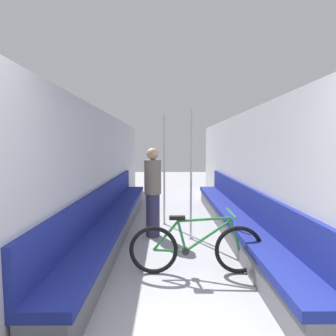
# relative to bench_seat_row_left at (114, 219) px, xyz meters

# --- Properties ---
(wall_left) EXTENTS (0.10, 10.29, 2.25)m
(wall_left) POSITION_rel_bench_seat_row_left_xyz_m (-0.26, -0.12, 0.84)
(wall_left) COLOR #B2B2B7
(wall_left) RESTS_ON ground
(wall_right) EXTENTS (0.10, 10.29, 2.25)m
(wall_right) POSITION_rel_bench_seat_row_left_xyz_m (2.46, -0.12, 0.84)
(wall_right) COLOR #B2B2B7
(wall_right) RESTS_ON ground
(bench_seat_row_left) EXTENTS (0.48, 5.75, 0.91)m
(bench_seat_row_left) POSITION_rel_bench_seat_row_left_xyz_m (0.00, 0.00, 0.00)
(bench_seat_row_left) COLOR #5B5B60
(bench_seat_row_left) RESTS_ON ground
(bench_seat_row_right) EXTENTS (0.48, 5.75, 0.91)m
(bench_seat_row_right) POSITION_rel_bench_seat_row_left_xyz_m (2.20, 0.00, 0.00)
(bench_seat_row_right) COLOR #5B5B60
(bench_seat_row_right) RESTS_ON ground
(bicycle) EXTENTS (1.69, 0.46, 0.79)m
(bicycle) POSITION_rel_bench_seat_row_left_xyz_m (1.32, -1.46, 0.04)
(bicycle) COLOR black
(bicycle) RESTS_ON ground
(grab_pole_near) EXTENTS (0.08, 0.08, 2.23)m
(grab_pole_near) POSITION_rel_bench_seat_row_left_xyz_m (1.37, -0.21, 0.80)
(grab_pole_near) COLOR gray
(grab_pole_near) RESTS_ON ground
(grab_pole_far) EXTENTS (0.08, 0.08, 2.23)m
(grab_pole_far) POSITION_rel_bench_seat_row_left_xyz_m (0.91, 0.64, 0.80)
(grab_pole_far) COLOR gray
(grab_pole_far) RESTS_ON ground
(passenger_standing) EXTENTS (0.30, 0.30, 1.58)m
(passenger_standing) POSITION_rel_bench_seat_row_left_xyz_m (0.71, -0.07, 0.52)
(passenger_standing) COLOR #332D4C
(passenger_standing) RESTS_ON ground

